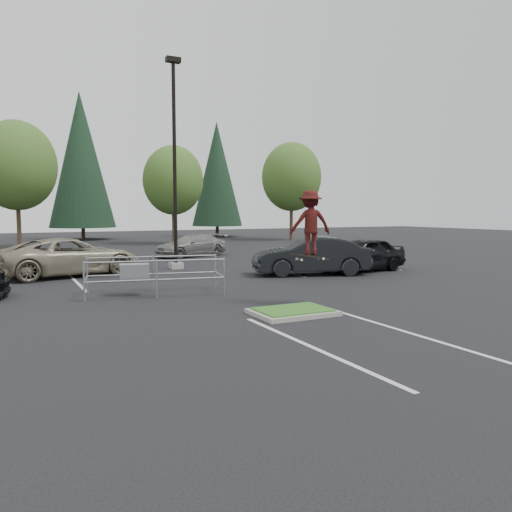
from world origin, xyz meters
name	(u,v)px	position (x,y,z in m)	size (l,w,h in m)	color
ground	(293,314)	(0.00, 0.00, 0.00)	(120.00, 120.00, 0.00)	black
grass_median	(293,312)	(0.00, 0.00, 0.08)	(2.20, 1.60, 0.16)	gray
stall_lines	(177,288)	(-1.35, 6.02, 0.00)	(22.62, 17.60, 0.01)	silver
light_pole	(175,175)	(0.50, 12.00, 4.56)	(0.70, 0.60, 10.12)	gray
decid_b	(16,168)	(-6.01, 30.53, 6.04)	(5.89, 5.89, 9.64)	#38281C
decid_c	(173,182)	(5.99, 29.83, 5.25)	(5.12, 5.12, 8.38)	#38281C
decid_d	(291,179)	(17.99, 30.33, 5.91)	(5.76, 5.76, 9.43)	#38281C
conif_b	(81,160)	(0.00, 40.50, 7.85)	(6.38, 6.38, 14.50)	#38281C
conif_c	(217,174)	(14.00, 39.50, 6.85)	(5.50, 5.50, 12.50)	#38281C
cart_corral	(139,272)	(-3.00, 5.00, 0.80)	(4.74, 2.48, 1.28)	#999CA1
skateboarder	(311,223)	(1.20, 1.00, 2.47)	(1.38, 0.98, 2.11)	black
car_l_tan	(69,257)	(-4.50, 11.50, 0.83)	(2.77, 6.00, 1.67)	gray
car_r_charc	(311,256)	(5.14, 7.00, 0.85)	(1.79, 5.13, 1.69)	black
car_r_black	(362,254)	(8.00, 7.00, 0.80)	(1.89, 4.69, 1.60)	black
car_far_silver	(192,245)	(3.46, 18.00, 0.70)	(1.95, 4.80, 1.39)	gray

